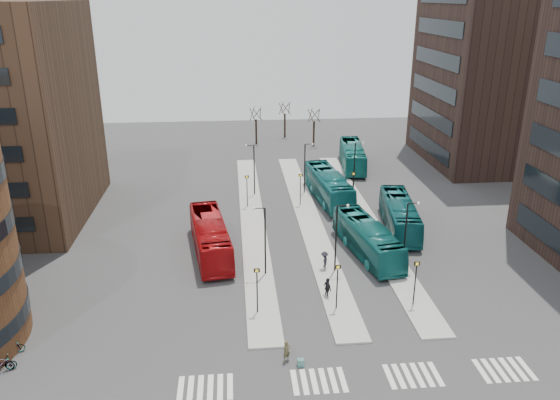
{
  "coord_description": "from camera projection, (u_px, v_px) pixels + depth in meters",
  "views": [
    {
      "loc": [
        -5.9,
        -23.42,
        22.45
      ],
      "look_at": [
        -1.72,
        22.82,
        5.0
      ],
      "focal_mm": 35.0,
      "sensor_mm": 36.0,
      "label": 1
    }
  ],
  "objects": [
    {
      "name": "island_left",
      "position": [
        253.0,
        220.0,
        57.83
      ],
      "size": [
        2.5,
        45.0,
        0.15
      ],
      "primitive_type": "cube",
      "color": "#979791",
      "rests_on": "ground"
    },
    {
      "name": "island_mid",
      "position": [
        309.0,
        218.0,
        58.34
      ],
      "size": [
        2.5,
        45.0,
        0.15
      ],
      "primitive_type": "cube",
      "color": "#979791",
      "rests_on": "ground"
    },
    {
      "name": "island_right",
      "position": [
        364.0,
        217.0,
        58.84
      ],
      "size": [
        2.5,
        45.0,
        0.15
      ],
      "primitive_type": "cube",
      "color": "#979791",
      "rests_on": "ground"
    },
    {
      "name": "suitcase",
      "position": [
        301.0,
        363.0,
        35.13
      ],
      "size": [
        0.42,
        0.34,
        0.52
      ],
      "primitive_type": "cube",
      "rotation": [
        0.0,
        0.0,
        0.02
      ],
      "color": "navy",
      "rests_on": "ground"
    },
    {
      "name": "red_bus",
      "position": [
        210.0,
        237.0,
        50.13
      ],
      "size": [
        4.44,
        12.22,
        3.33
      ],
      "primitive_type": "imported",
      "rotation": [
        0.0,
        0.0,
        0.14
      ],
      "color": "#A60C10",
      "rests_on": "ground"
    },
    {
      "name": "teal_bus_a",
      "position": [
        367.0,
        239.0,
        49.96
      ],
      "size": [
        4.52,
        11.53,
        3.13
      ],
      "primitive_type": "imported",
      "rotation": [
        0.0,
        0.0,
        0.17
      ],
      "color": "#125E5D",
      "rests_on": "ground"
    },
    {
      "name": "teal_bus_b",
      "position": [
        328.0,
        186.0,
        63.29
      ],
      "size": [
        4.16,
        12.54,
        3.43
      ],
      "primitive_type": "imported",
      "rotation": [
        0.0,
        0.0,
        0.11
      ],
      "color": "#156669",
      "rests_on": "ground"
    },
    {
      "name": "teal_bus_c",
      "position": [
        399.0,
        215.0,
        55.32
      ],
      "size": [
        4.21,
        11.7,
        3.19
      ],
      "primitive_type": "imported",
      "rotation": [
        0.0,
        0.0,
        -0.14
      ],
      "color": "#12565A",
      "rests_on": "ground"
    },
    {
      "name": "teal_bus_d",
      "position": [
        352.0,
        156.0,
        75.44
      ],
      "size": [
        4.21,
        12.08,
        3.3
      ],
      "primitive_type": "imported",
      "rotation": [
        0.0,
        0.0,
        -0.12
      ],
      "color": "#16716D",
      "rests_on": "ground"
    },
    {
      "name": "traveller",
      "position": [
        287.0,
        351.0,
        35.45
      ],
      "size": [
        0.68,
        0.62,
        1.55
      ],
      "primitive_type": "imported",
      "rotation": [
        0.0,
        0.0,
        0.57
      ],
      "color": "brown",
      "rests_on": "ground"
    },
    {
      "name": "commuter_a",
      "position": [
        207.0,
        267.0,
        46.26
      ],
      "size": [
        0.83,
        0.66,
        1.67
      ],
      "primitive_type": "imported",
      "rotation": [
        0.0,
        0.0,
        3.18
      ],
      "color": "black",
      "rests_on": "ground"
    },
    {
      "name": "commuter_b",
      "position": [
        327.0,
        288.0,
        42.94
      ],
      "size": [
        0.77,
        1.08,
        1.7
      ],
      "primitive_type": "imported",
      "rotation": [
        0.0,
        0.0,
        1.96
      ],
      "color": "black",
      "rests_on": "ground"
    },
    {
      "name": "commuter_c",
      "position": [
        324.0,
        261.0,
        47.24
      ],
      "size": [
        0.82,
        1.22,
        1.76
      ],
      "primitive_type": "imported",
      "rotation": [
        0.0,
        0.0,
        4.56
      ],
      "color": "black",
      "rests_on": "ground"
    },
    {
      "name": "bicycle_near",
      "position": [
        0.0,
        365.0,
        34.51
      ],
      "size": [
        2.03,
        1.29,
        1.01
      ],
      "primitive_type": "imported",
      "rotation": [
        0.0,
        0.0,
        1.92
      ],
      "color": "gray",
      "rests_on": "ground"
    },
    {
      "name": "bicycle_mid",
      "position": [
        1.0,
        364.0,
        34.68
      ],
      "size": [
        1.64,
        0.48,
        0.98
      ],
      "primitive_type": "imported",
      "rotation": [
        0.0,
        0.0,
        1.56
      ],
      "color": "gray",
      "rests_on": "ground"
    },
    {
      "name": "bicycle_far",
      "position": [
        11.0,
        348.0,
        36.24
      ],
      "size": [
        1.8,
        1.24,
        0.9
      ],
      "primitive_type": "imported",
      "rotation": [
        0.0,
        0.0,
        1.99
      ],
      "color": "gray",
      "rests_on": "ground"
    },
    {
      "name": "crosswalk_stripes",
      "position": [
        362.0,
        378.0,
        34.1
      ],
      "size": [
        22.35,
        2.4,
        0.01
      ],
      "color": "silver",
      "rests_on": "ground"
    },
    {
      "name": "tower_far",
      "position": [
        508.0,
        54.0,
        74.26
      ],
      "size": [
        20.12,
        20.0,
        30.0
      ],
      "color": "#2F1F1A",
      "rests_on": "ground"
    },
    {
      "name": "sign_poles",
      "position": [
        315.0,
        224.0,
        50.95
      ],
      "size": [
        12.45,
        22.12,
        3.65
      ],
      "color": "black",
      "rests_on": "ground"
    },
    {
      "name": "lamp_posts",
      "position": [
        318.0,
        194.0,
        55.29
      ],
      "size": [
        14.04,
        20.24,
        6.12
      ],
      "color": "black",
      "rests_on": "ground"
    },
    {
      "name": "bare_trees",
      "position": [
        285.0,
        126.0,
        87.91
      ],
      "size": [
        10.97,
        8.14,
        5.9
      ],
      "color": "black",
      "rests_on": "ground"
    }
  ]
}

